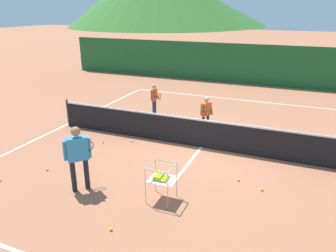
{
  "coord_description": "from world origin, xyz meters",
  "views": [
    {
      "loc": [
        2.72,
        -9.38,
        4.32
      ],
      "look_at": [
        -0.86,
        -0.77,
        0.89
      ],
      "focal_mm": 34.59,
      "sensor_mm": 36.0,
      "label": 1
    }
  ],
  "objects_px": {
    "student_0": "(154,96)",
    "tennis_ball_6": "(262,189)",
    "tennis_ball_4": "(47,170)",
    "student_1": "(206,111)",
    "tennis_net": "(202,133)",
    "tennis_ball_9": "(238,180)",
    "instructor": "(78,153)",
    "tennis_ball_7": "(132,141)",
    "tennis_ball_1": "(103,142)",
    "tennis_ball_3": "(111,229)",
    "tennis_ball_2": "(0,180)",
    "ball_cart": "(161,177)"
  },
  "relations": [
    {
      "from": "student_1",
      "to": "tennis_ball_7",
      "type": "height_order",
      "value": "student_1"
    },
    {
      "from": "tennis_ball_2",
      "to": "tennis_ball_7",
      "type": "relative_size",
      "value": 1.0
    },
    {
      "from": "instructor",
      "to": "student_1",
      "type": "bearing_deg",
      "value": 70.97
    },
    {
      "from": "tennis_net",
      "to": "tennis_ball_9",
      "type": "relative_size",
      "value": 157.5
    },
    {
      "from": "tennis_ball_2",
      "to": "tennis_ball_6",
      "type": "bearing_deg",
      "value": 18.52
    },
    {
      "from": "student_1",
      "to": "tennis_ball_6",
      "type": "height_order",
      "value": "student_1"
    },
    {
      "from": "tennis_ball_1",
      "to": "tennis_ball_4",
      "type": "height_order",
      "value": "same"
    },
    {
      "from": "tennis_net",
      "to": "student_0",
      "type": "distance_m",
      "value": 3.84
    },
    {
      "from": "tennis_ball_4",
      "to": "tennis_ball_6",
      "type": "relative_size",
      "value": 1.0
    },
    {
      "from": "instructor",
      "to": "tennis_ball_9",
      "type": "relative_size",
      "value": 24.85
    },
    {
      "from": "tennis_net",
      "to": "tennis_ball_7",
      "type": "distance_m",
      "value": 2.4
    },
    {
      "from": "instructor",
      "to": "ball_cart",
      "type": "xyz_separation_m",
      "value": [
        2.02,
        0.36,
        -0.42
      ]
    },
    {
      "from": "student_0",
      "to": "tennis_ball_9",
      "type": "height_order",
      "value": "student_0"
    },
    {
      "from": "tennis_ball_3",
      "to": "tennis_net",
      "type": "bearing_deg",
      "value": 84.31
    },
    {
      "from": "tennis_ball_6",
      "to": "tennis_ball_9",
      "type": "relative_size",
      "value": 1.0
    },
    {
      "from": "student_0",
      "to": "student_1",
      "type": "relative_size",
      "value": 1.0
    },
    {
      "from": "tennis_ball_3",
      "to": "tennis_ball_6",
      "type": "relative_size",
      "value": 1.0
    },
    {
      "from": "tennis_net",
      "to": "tennis_ball_6",
      "type": "height_order",
      "value": "tennis_net"
    },
    {
      "from": "tennis_ball_3",
      "to": "tennis_ball_2",
      "type": "bearing_deg",
      "value": 170.8
    },
    {
      "from": "tennis_ball_4",
      "to": "tennis_ball_7",
      "type": "distance_m",
      "value": 2.99
    },
    {
      "from": "tennis_ball_6",
      "to": "tennis_ball_9",
      "type": "xyz_separation_m",
      "value": [
        -0.64,
        0.25,
        0.0
      ]
    },
    {
      "from": "instructor",
      "to": "tennis_ball_7",
      "type": "height_order",
      "value": "instructor"
    },
    {
      "from": "tennis_ball_7",
      "to": "ball_cart",
      "type": "bearing_deg",
      "value": -50.65
    },
    {
      "from": "tennis_ball_2",
      "to": "tennis_ball_9",
      "type": "height_order",
      "value": "same"
    },
    {
      "from": "tennis_ball_4",
      "to": "student_1",
      "type": "bearing_deg",
      "value": 54.83
    },
    {
      "from": "ball_cart",
      "to": "tennis_ball_4",
      "type": "xyz_separation_m",
      "value": [
        -3.53,
        0.09,
        -0.56
      ]
    },
    {
      "from": "student_1",
      "to": "tennis_ball_3",
      "type": "relative_size",
      "value": 19.44
    },
    {
      "from": "student_0",
      "to": "tennis_ball_6",
      "type": "bearing_deg",
      "value": -41.89
    },
    {
      "from": "student_0",
      "to": "tennis_ball_1",
      "type": "distance_m",
      "value": 3.58
    },
    {
      "from": "tennis_ball_7",
      "to": "tennis_ball_9",
      "type": "height_order",
      "value": "same"
    },
    {
      "from": "student_1",
      "to": "ball_cart",
      "type": "height_order",
      "value": "student_1"
    },
    {
      "from": "tennis_ball_2",
      "to": "tennis_ball_7",
      "type": "xyz_separation_m",
      "value": [
        1.96,
        3.67,
        0.0
      ]
    },
    {
      "from": "student_0",
      "to": "tennis_net",
      "type": "bearing_deg",
      "value": -41.77
    },
    {
      "from": "student_0",
      "to": "tennis_ball_9",
      "type": "xyz_separation_m",
      "value": [
        4.41,
        -4.28,
        -0.76
      ]
    },
    {
      "from": "tennis_ball_1",
      "to": "tennis_ball_2",
      "type": "xyz_separation_m",
      "value": [
        -1.1,
        -3.22,
        0.0
      ]
    },
    {
      "from": "instructor",
      "to": "tennis_ball_1",
      "type": "relative_size",
      "value": 24.85
    },
    {
      "from": "tennis_ball_3",
      "to": "tennis_ball_1",
      "type": "bearing_deg",
      "value": 125.18
    },
    {
      "from": "tennis_ball_1",
      "to": "tennis_ball_6",
      "type": "xyz_separation_m",
      "value": [
        5.37,
        -1.05,
        0.0
      ]
    },
    {
      "from": "instructor",
      "to": "tennis_net",
      "type": "bearing_deg",
      "value": 61.12
    },
    {
      "from": "tennis_net",
      "to": "tennis_ball_1",
      "type": "distance_m",
      "value": 3.34
    },
    {
      "from": "student_0",
      "to": "tennis_ball_4",
      "type": "height_order",
      "value": "student_0"
    },
    {
      "from": "ball_cart",
      "to": "tennis_ball_3",
      "type": "relative_size",
      "value": 13.22
    },
    {
      "from": "tennis_ball_4",
      "to": "tennis_ball_6",
      "type": "bearing_deg",
      "value": 12.18
    },
    {
      "from": "student_0",
      "to": "student_1",
      "type": "xyz_separation_m",
      "value": [
        2.58,
        -1.15,
        -0.0
      ]
    },
    {
      "from": "instructor",
      "to": "student_0",
      "type": "relative_size",
      "value": 1.27
    },
    {
      "from": "tennis_ball_3",
      "to": "tennis_ball_6",
      "type": "distance_m",
      "value": 3.85
    },
    {
      "from": "tennis_ball_1",
      "to": "tennis_ball_6",
      "type": "bearing_deg",
      "value": -11.07
    },
    {
      "from": "tennis_ball_6",
      "to": "tennis_ball_3",
      "type": "bearing_deg",
      "value": -133.81
    },
    {
      "from": "student_1",
      "to": "tennis_net",
      "type": "bearing_deg",
      "value": -78.95
    },
    {
      "from": "tennis_ball_4",
      "to": "tennis_ball_9",
      "type": "relative_size",
      "value": 1.0
    }
  ]
}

